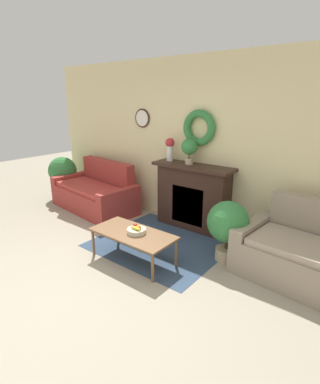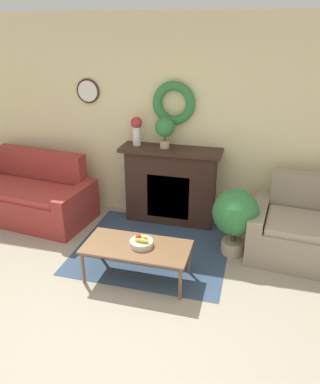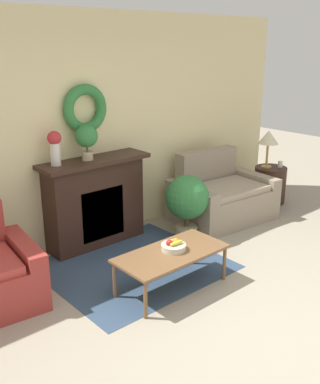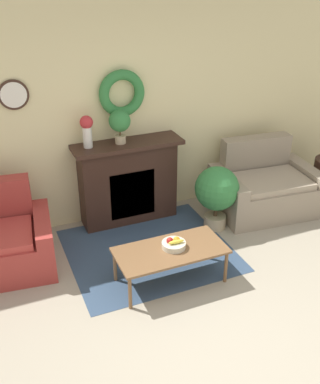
{
  "view_description": "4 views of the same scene",
  "coord_description": "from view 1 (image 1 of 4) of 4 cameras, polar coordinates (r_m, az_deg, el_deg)",
  "views": [
    {
      "loc": [
        2.44,
        -1.52,
        2.05
      ],
      "look_at": [
        -0.01,
        1.6,
        0.82
      ],
      "focal_mm": 28.0,
      "sensor_mm": 36.0,
      "label": 1
    },
    {
      "loc": [
        1.08,
        -2.15,
        2.5
      ],
      "look_at": [
        0.07,
        1.63,
        0.78
      ],
      "focal_mm": 35.0,
      "sensor_mm": 36.0,
      "label": 2
    },
    {
      "loc": [
        -2.72,
        -1.86,
        2.34
      ],
      "look_at": [
        0.07,
        1.33,
        0.92
      ],
      "focal_mm": 42.0,
      "sensor_mm": 36.0,
      "label": 3
    },
    {
      "loc": [
        -1.59,
        -2.38,
        2.99
      ],
      "look_at": [
        0.01,
        1.42,
        0.87
      ],
      "focal_mm": 42.0,
      "sensor_mm": 36.0,
      "label": 4
    }
  ],
  "objects": [
    {
      "name": "ground_plane",
      "position": [
        3.53,
        -17.11,
        -19.12
      ],
      "size": [
        16.0,
        16.0,
        0.0
      ],
      "primitive_type": "plane",
      "color": "#9E937F"
    },
    {
      "name": "floor_rug",
      "position": [
        4.52,
        0.32,
        -9.67
      ],
      "size": [
        1.83,
        1.65,
        0.01
      ],
      "color": "#334760",
      "rests_on": "ground_plane"
    },
    {
      "name": "wall_back",
      "position": [
        4.87,
        7.74,
        8.99
      ],
      "size": [
        6.8,
        0.18,
        2.7
      ],
      "color": "beige",
      "rests_on": "ground_plane"
    },
    {
      "name": "fireplace",
      "position": [
        4.88,
        6.25,
        -0.86
      ],
      "size": [
        1.34,
        0.41,
        1.07
      ],
      "color": "#331E16",
      "rests_on": "ground_plane"
    },
    {
      "name": "couch_left",
      "position": [
        5.9,
        -12.1,
        -0.23
      ],
      "size": [
        1.85,
        1.07,
        0.91
      ],
      "rotation": [
        0.0,
        0.0,
        -0.12
      ],
      "color": "#9E332D",
      "rests_on": "ground_plane"
    },
    {
      "name": "loveseat_right",
      "position": [
        3.98,
        24.84,
        -10.37
      ],
      "size": [
        1.39,
        1.04,
        0.91
      ],
      "rotation": [
        0.0,
        0.0,
        -0.09
      ],
      "color": "gray",
      "rests_on": "ground_plane"
    },
    {
      "name": "coffee_table",
      "position": [
        3.94,
        -5.19,
        -8.16
      ],
      "size": [
        1.13,
        0.55,
        0.4
      ],
      "color": "brown",
      "rests_on": "ground_plane"
    },
    {
      "name": "fruit_bowl",
      "position": [
        3.89,
        -4.5,
        -7.24
      ],
      "size": [
        0.25,
        0.25,
        0.12
      ],
      "color": "beige",
      "rests_on": "coffee_table"
    },
    {
      "name": "vase_on_mantel_left",
      "position": [
        4.97,
        1.91,
        8.45
      ],
      "size": [
        0.15,
        0.15,
        0.38
      ],
      "color": "silver",
      "rests_on": "fireplace"
    },
    {
      "name": "potted_plant_on_mantel",
      "position": [
        4.73,
        5.61,
        8.36
      ],
      "size": [
        0.26,
        0.26,
        0.4
      ],
      "color": "tan",
      "rests_on": "fireplace"
    },
    {
      "name": "potted_plant_floor_by_couch",
      "position": [
        6.73,
        -18.04,
        3.58
      ],
      "size": [
        0.59,
        0.59,
        0.88
      ],
      "color": "tan",
      "rests_on": "ground_plane"
    },
    {
      "name": "potted_plant_floor_by_loveseat",
      "position": [
        3.97,
        12.79,
        -6.0
      ],
      "size": [
        0.54,
        0.54,
        0.81
      ],
      "color": "tan",
      "rests_on": "ground_plane"
    }
  ]
}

